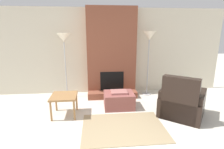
# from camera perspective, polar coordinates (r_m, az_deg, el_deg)

# --- Properties ---
(wall_back) EXTENTS (7.16, 0.06, 2.60)m
(wall_back) POSITION_cam_1_polar(r_m,az_deg,el_deg) (5.50, -0.46, 7.53)
(wall_back) COLOR beige
(wall_back) RESTS_ON ground_plane
(fireplace) EXTENTS (1.44, 0.73, 2.60)m
(fireplace) POSITION_cam_1_polar(r_m,az_deg,el_deg) (5.25, -0.20, 6.48)
(fireplace) COLOR brown
(fireplace) RESTS_ON ground_plane
(ottoman) EXTENTS (0.75, 0.60, 0.44)m
(ottoman) POSITION_cam_1_polar(r_m,az_deg,el_deg) (4.54, 2.25, -8.25)
(ottoman) COLOR #8C4C47
(ottoman) RESTS_ON ground_plane
(armchair) EXTENTS (1.27, 1.27, 1.00)m
(armchair) POSITION_cam_1_polar(r_m,az_deg,el_deg) (4.35, 21.70, -8.87)
(armchair) COLOR black
(armchair) RESTS_ON ground_plane
(side_table) EXTENTS (0.58, 0.60, 0.49)m
(side_table) POSITION_cam_1_polar(r_m,az_deg,el_deg) (4.20, -15.39, -7.42)
(side_table) COLOR #9E7042
(side_table) RESTS_ON ground_plane
(floor_lamp_left) EXTENTS (0.38, 0.38, 1.87)m
(floor_lamp_left) POSITION_cam_1_polar(r_m,az_deg,el_deg) (5.11, -15.45, 10.51)
(floor_lamp_left) COLOR #ADADB2
(floor_lamp_left) RESTS_ON ground_plane
(floor_lamp_right) EXTENTS (0.38, 0.38, 1.92)m
(floor_lamp_right) POSITION_cam_1_polar(r_m,az_deg,el_deg) (5.28, 12.09, 11.32)
(floor_lamp_right) COLOR #ADADB2
(floor_lamp_right) RESTS_ON ground_plane
(area_rug) EXTENTS (1.67, 1.23, 0.01)m
(area_rug) POSITION_cam_1_polar(r_m,az_deg,el_deg) (3.75, 3.77, -16.84)
(area_rug) COLOR #9E8966
(area_rug) RESTS_ON ground_plane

